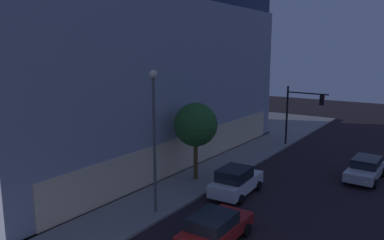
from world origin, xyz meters
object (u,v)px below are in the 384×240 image
car_white (236,181)px  car_silver (365,169)px  traffic_light_far_corner (300,107)px  modern_building (96,66)px  car_red (215,228)px  sidewalk_tree (196,125)px  street_lamp_sidewalk (154,125)px

car_white → car_silver: (7.67, -6.16, -0.09)m
car_white → car_silver: 9.84m
traffic_light_far_corner → car_silver: traffic_light_far_corner is taller
modern_building → car_white: 17.42m
traffic_light_far_corner → car_red: size_ratio=1.26×
sidewalk_tree → car_white: sidewalk_tree is taller
sidewalk_tree → car_red: sidewalk_tree is taller
sidewalk_tree → car_red: bearing=-139.9°
car_silver → street_lamp_sidewalk: bearing=146.5°
car_red → car_silver: car_silver is taller
street_lamp_sidewalk → car_silver: size_ratio=1.67×
car_silver → car_white: bearing=141.2°
modern_building → car_white: size_ratio=6.68×
sidewalk_tree → traffic_light_far_corner: bearing=-12.0°
car_silver → traffic_light_far_corner: bearing=48.5°
street_lamp_sidewalk → car_silver: street_lamp_sidewalk is taller
traffic_light_far_corner → car_silver: size_ratio=1.19×
street_lamp_sidewalk → car_red: 6.17m
traffic_light_far_corner → car_silver: (-6.07, -6.86, -3.01)m
modern_building → car_silver: 23.49m
modern_building → car_white: (-2.90, -15.80, -6.76)m
street_lamp_sidewalk → sidewalk_tree: bearing=11.8°
street_lamp_sidewalk → sidewalk_tree: (5.73, 1.20, -1.08)m
sidewalk_tree → car_silver: size_ratio=1.14×
sidewalk_tree → car_red: size_ratio=1.21×
modern_building → car_silver: modern_building is taller
traffic_light_far_corner → modern_building: bearing=125.7°
street_lamp_sidewalk → sidewalk_tree: size_ratio=1.46×
modern_building → car_red: size_ratio=6.77×
car_red → car_white: (5.97, 2.08, 0.10)m
car_red → car_silver: size_ratio=0.94×
traffic_light_far_corner → car_silver: bearing=-131.5°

